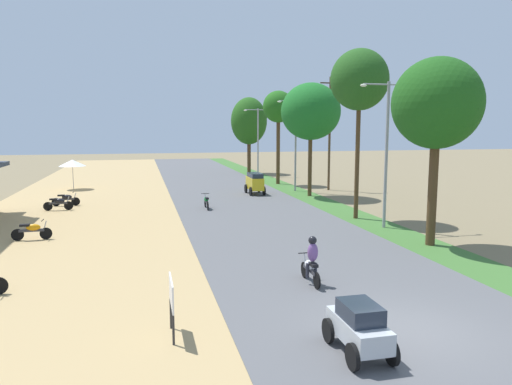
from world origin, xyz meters
The scene contains 20 objects.
ground_plane centered at (0.00, 0.00, 0.00)m, with size 180.00×180.00×0.00m, color #7A6B4C.
road_strip centered at (0.00, 0.00, 0.04)m, with size 9.00×140.00×0.08m, color #565659.
parked_motorbike_second centered at (-11.67, 13.26, 0.55)m, with size 1.80×0.54×0.94m.
parked_motorbike_third centered at (-11.80, 21.65, 0.55)m, with size 1.80×0.54×0.94m.
parked_motorbike_fourth centered at (-11.59, 23.38, 0.55)m, with size 1.80×0.54×0.94m.
street_signboard centered at (-5.96, 1.10, 1.11)m, with size 0.06×1.30×1.50m.
vendor_umbrella centered at (-12.30, 32.58, 2.31)m, with size 2.20×2.20×2.52m.
median_tree_nearest centered at (5.96, 8.09, 6.30)m, with size 3.87×3.87×8.27m.
median_tree_second centered at (5.46, 14.77, 7.91)m, with size 3.27×3.27×9.62m.
median_tree_third centered at (5.97, 24.11, 6.47)m, with size 4.50×4.50×8.58m.
median_tree_fourth centered at (5.79, 32.29, 7.06)m, with size 2.86×2.86×8.57m.
median_tree_fifth centered at (5.53, 43.51, 5.99)m, with size 4.13×4.13×8.64m.
streetlamp_near centered at (5.80, 12.05, 4.43)m, with size 3.16×0.20×7.56m.
streetlamp_mid centered at (5.80, 27.17, 4.41)m, with size 3.16×0.20×7.52m.
streetlamp_far centered at (5.80, 40.26, 4.28)m, with size 3.16×0.20×7.26m.
utility_pole_near centered at (8.90, 27.50, 4.92)m, with size 1.80×0.20×9.45m.
car_hatchback_silver centered at (-1.80, -0.89, 0.75)m, with size 1.04×2.00×1.23m.
car_van_yellow centered at (2.06, 25.93, 1.02)m, with size 1.19×2.41×1.67m.
motorbike_foreground_rider centered at (-1.15, 4.15, 0.86)m, with size 0.54×1.80×1.66m.
motorbike_ahead_second centered at (-2.57, 19.99, 0.57)m, with size 0.54×1.80×0.94m.
Camera 1 is at (-6.59, -10.65, 5.32)m, focal length 33.74 mm.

